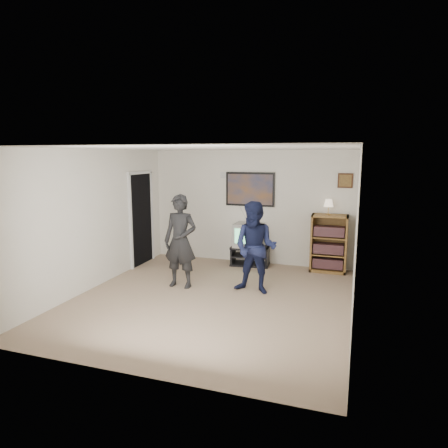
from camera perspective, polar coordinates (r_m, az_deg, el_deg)
The scene contains 13 objects.
room_shell at distance 6.85m, azimuth -0.82°, elevation 0.20°, with size 4.51×5.00×2.51m.
media_stand at distance 8.81m, azimuth 3.75°, elevation -4.56°, with size 0.87×0.53×0.42m.
crt_television at distance 8.72m, azimuth 3.53°, elevation -1.59°, with size 0.61×0.51×0.51m, color #A2A19C, non-canonical shape.
bookshelf at distance 8.52m, azimuth 14.75°, elevation -2.69°, with size 0.73×0.41×1.19m, color brown, non-canonical shape.
table_lamp at distance 8.43m, azimuth 14.70°, elevation 2.38°, with size 0.20×0.20×0.31m, color beige, non-canonical shape.
person_tall at distance 7.28m, azimuth -6.24°, elevation -2.46°, with size 0.62×0.41×1.71m, color black.
person_short at distance 6.96m, azimuth 4.51°, elevation -3.40°, with size 0.79×0.61×1.61m, color #151B3C.
controller_left at distance 7.38m, azimuth -5.66°, elevation 0.39°, with size 0.04×0.13×0.04m, color white.
controller_right at distance 7.12m, azimuth 4.67°, elevation -1.04°, with size 0.03×0.11×0.03m, color white.
poster at distance 8.82m, azimuth 3.74°, elevation 4.97°, with size 1.10×0.03×0.75m, color black.
air_vent at distance 8.96m, azimuth 0.34°, elevation 6.99°, with size 0.28×0.02×0.14m, color white.
small_picture at distance 8.53m, azimuth 16.94°, elevation 5.95°, with size 0.30×0.03×0.30m, color black.
doorway at distance 8.95m, azimuth -11.77°, elevation 0.65°, with size 0.03×0.85×2.00m, color black.
Camera 1 is at (2.22, -6.03, 2.40)m, focal length 32.00 mm.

